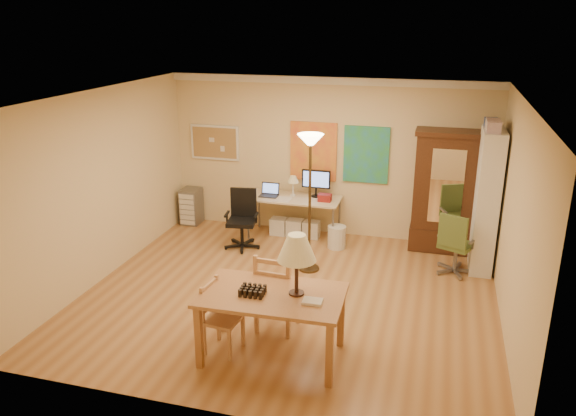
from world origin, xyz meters
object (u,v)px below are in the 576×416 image
(armoire, at_px, (445,199))
(dining_table, at_px, (281,281))
(office_chair_green, at_px, (454,257))
(computer_desk, at_px, (296,213))
(bookshelf, at_px, (486,201))
(office_chair_black, at_px, (242,232))

(armoire, bearing_deg, dining_table, -114.60)
(dining_table, xyz_separation_m, office_chair_green, (1.87, 2.75, -0.68))
(office_chair_green, xyz_separation_m, armoire, (-0.20, 0.90, 0.60))
(dining_table, bearing_deg, computer_desk, 102.08)
(computer_desk, height_order, bookshelf, bookshelf)
(bookshelf, bearing_deg, computer_desk, 171.33)
(dining_table, xyz_separation_m, computer_desk, (-0.76, 3.57, -0.50))
(armoire, bearing_deg, office_chair_green, -77.66)
(office_chair_black, distance_m, office_chair_green, 3.37)
(dining_table, bearing_deg, bookshelf, 54.17)
(computer_desk, bearing_deg, office_chair_black, -136.53)
(office_chair_green, bearing_deg, dining_table, -124.15)
(bookshelf, bearing_deg, armoire, 136.62)
(computer_desk, relative_size, bookshelf, 0.74)
(dining_table, bearing_deg, office_chair_green, 55.85)
(armoire, distance_m, bookshelf, 0.81)
(office_chair_black, xyz_separation_m, office_chair_green, (3.37, -0.12, -0.00))
(computer_desk, height_order, armoire, armoire)
(bookshelf, bearing_deg, office_chair_green, -136.67)
(office_chair_black, relative_size, armoire, 0.49)
(computer_desk, height_order, office_chair_green, computer_desk)
(office_chair_green, bearing_deg, office_chair_black, 178.01)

